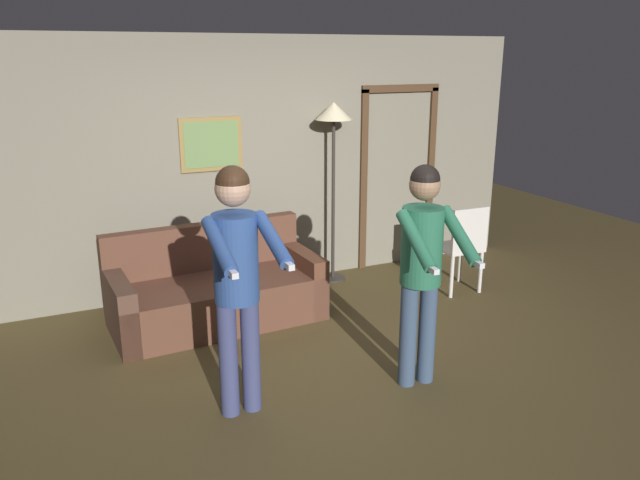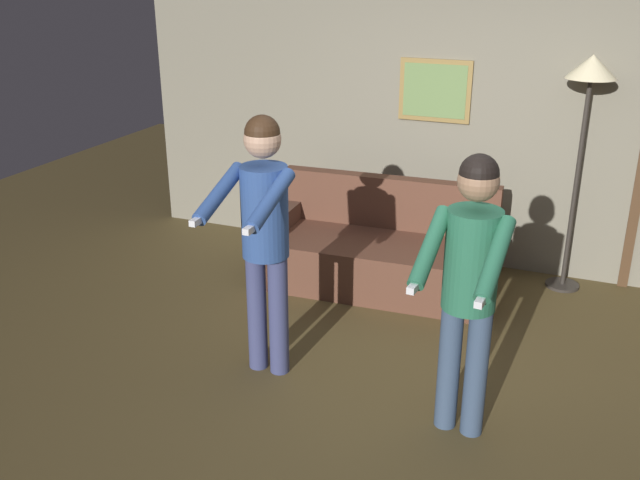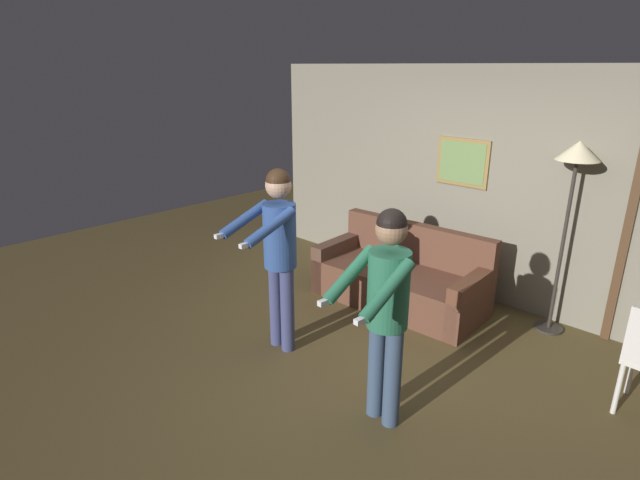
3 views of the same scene
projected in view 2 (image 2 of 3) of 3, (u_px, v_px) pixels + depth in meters
ground_plane at (403, 376)px, 4.78m from camera, size 12.00×12.00×0.00m
back_wall_assembly at (481, 122)px, 6.12m from camera, size 6.40×0.10×2.60m
couch at (378, 254)px, 6.03m from camera, size 1.94×0.94×0.87m
torchiere_lamp at (589, 90)px, 5.48m from camera, size 0.39×0.39×1.93m
person_standing_left at (263, 223)px, 4.46m from camera, size 0.43×0.72×1.75m
person_standing_right at (470, 274)px, 3.87m from camera, size 0.47×0.67×1.68m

